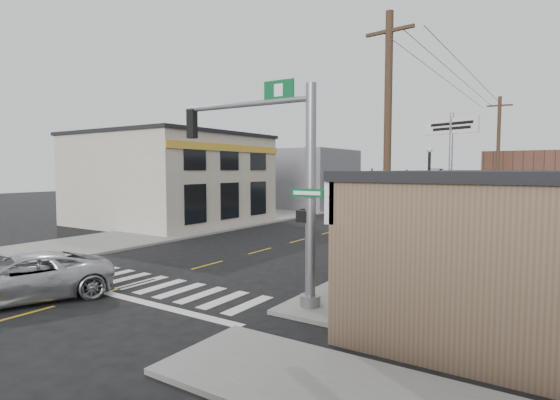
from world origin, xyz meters
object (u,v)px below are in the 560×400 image
Objects in this scene: bare_tree at (390,179)px; utility_pole_far at (498,163)px; fire_hydrant at (380,276)px; dance_center_sign at (451,145)px; suv at (22,278)px; traffic_signal_pole at (287,171)px; guide_sign at (365,233)px; utility_pole_near at (387,157)px; lamp_post at (430,193)px.

utility_pole_far reaches higher than bare_tree.
fire_hydrant is 3.46m from bare_tree.
suv is at bearing -90.48° from dance_center_sign.
traffic_signal_pole is 9.98× the size of fire_hydrant.
suv is at bearing -151.62° from traffic_signal_pole.
guide_sign is 4.58m from utility_pole_near.
traffic_signal_pole is 3.89m from bare_tree.
dance_center_sign is (8.60, 21.70, 5.04)m from suv.
lamp_post is at bearing 90.34° from fire_hydrant.
utility_pole_far is at bearing 85.58° from bare_tree.
bare_tree is at bearing 113.10° from utility_pole_near.
fire_hydrant is 0.13× the size of lamp_post.
utility_pole_near is (0.52, -1.79, 0.69)m from bare_tree.
dance_center_sign is 4.03m from utility_pole_far.
traffic_signal_pole is 1.41× the size of bare_tree.
bare_tree is (1.37, -1.24, 2.16)m from guide_sign.
lamp_post is at bearing -64.10° from dance_center_sign.
suv is at bearing -140.61° from fire_hydrant.
traffic_signal_pole reaches higher than suv.
utility_pole_near reaches higher than suv.
utility_pole_far is (1.33, 17.26, 0.73)m from bare_tree.
guide_sign is 3.70× the size of fire_hydrant.
fire_hydrant is 0.08× the size of utility_pole_near.
bare_tree is 1.99m from utility_pole_near.
guide_sign is 5.85m from lamp_post.
traffic_signal_pole is 20.81m from utility_pole_far.
utility_pole_far reaches higher than lamp_post.
guide_sign is at bearing 70.27° from suv.
guide_sign is (8.19, 8.80, 1.03)m from suv.
traffic_signal_pole is 0.78× the size of utility_pole_near.
suv is at bearing -141.70° from bare_tree.
dance_center_sign reaches higher than bare_tree.
utility_pole_near is (1.90, -3.04, 2.85)m from guide_sign.
lamp_post is (-0.04, 6.81, 2.65)m from fire_hydrant.
guide_sign is (0.74, 4.50, -2.42)m from traffic_signal_pole.
lamp_post is at bearing 80.63° from suv.
utility_pole_far is (0.81, 19.05, 0.03)m from utility_pole_near.
suv is 0.62× the size of utility_pole_near.
traffic_signal_pole is 5.16m from guide_sign.
traffic_signal_pole is at bearing -144.04° from utility_pole_near.
guide_sign is at bearing 79.09° from traffic_signal_pole.
bare_tree reaches higher than fire_hydrant.
bare_tree is (0.32, -0.04, 3.44)m from fire_hydrant.
traffic_signal_pole is 1.32× the size of lamp_post.
utility_pole_near is (2.64, 1.47, 0.43)m from traffic_signal_pole.
utility_pole_far is (1.65, 17.22, 4.17)m from fire_hydrant.
fire_hydrant is 15.08m from dance_center_sign.
bare_tree is at bearing -108.05° from lamp_post.
traffic_signal_pole is 10.31m from lamp_post.
guide_sign is 2.05m from fire_hydrant.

